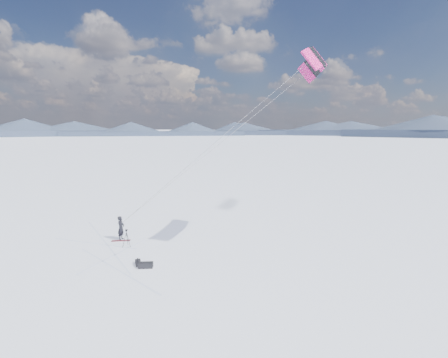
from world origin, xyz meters
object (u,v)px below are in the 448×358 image
(tripod, at_px, (127,236))
(gear_bag_a, at_px, (146,265))
(snowboard, at_px, (121,241))
(gear_bag_b, at_px, (138,263))
(snowkiter, at_px, (122,240))

(tripod, relative_size, gear_bag_a, 1.33)
(tripod, height_order, gear_bag_a, tripod)
(snowboard, xyz_separation_m, gear_bag_b, (3.65, -3.24, 0.12))
(gear_bag_b, bearing_deg, gear_bag_a, 33.19)
(snowkiter, xyz_separation_m, tripod, (1.28, -1.10, 0.82))
(snowkiter, distance_m, gear_bag_b, 5.15)
(snowkiter, distance_m, tripod, 1.87)
(snowboard, xyz_separation_m, tripod, (1.15, -0.84, 0.80))
(tripod, distance_m, gear_bag_b, 3.53)
(gear_bag_b, bearing_deg, snowboard, -169.95)
(snowkiter, bearing_deg, gear_bag_a, -141.04)
(snowkiter, bearing_deg, gear_bag_b, -143.98)
(gear_bag_b, bearing_deg, snowkiter, -171.16)
(gear_bag_a, bearing_deg, tripod, 118.38)
(gear_bag_a, bearing_deg, snowboard, 119.21)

